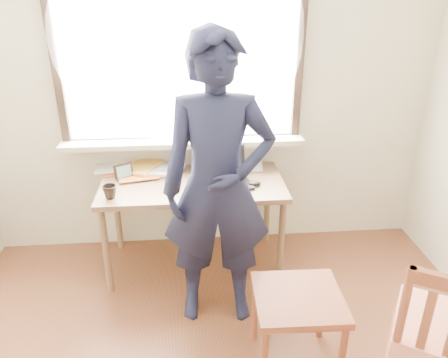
{
  "coord_description": "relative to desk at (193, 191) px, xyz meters",
  "views": [
    {
      "loc": [
        -0.16,
        -1.27,
        2.08
      ],
      "look_at": [
        0.03,
        0.95,
        1.05
      ],
      "focal_mm": 35.0,
      "sensor_mm": 36.0,
      "label": 1
    }
  ],
  "objects": [
    {
      "name": "book_a",
      "position": [
        -0.41,
        0.2,
        0.09
      ],
      "size": [
        0.26,
        0.31,
        0.02
      ],
      "primitive_type": "imported",
      "rotation": [
        0.0,
        0.0,
        0.27
      ],
      "color": "white",
      "rests_on": "desk"
    },
    {
      "name": "laptop",
      "position": [
        0.23,
        -0.03,
        0.13
      ],
      "size": [
        0.41,
        0.35,
        0.25
      ],
      "color": "black",
      "rests_on": "desk"
    },
    {
      "name": "room_shell",
      "position": [
        0.12,
        -1.43,
        0.99
      ],
      "size": [
        3.52,
        4.02,
        2.61
      ],
      "color": "beige",
      "rests_on": "ground"
    },
    {
      "name": "person",
      "position": [
        0.15,
        -0.54,
        0.29
      ],
      "size": [
        0.69,
        0.46,
        1.86
      ],
      "primitive_type": "imported",
      "rotation": [
        0.0,
        0.0,
        -0.03
      ],
      "color": "black",
      "rests_on": "ground"
    },
    {
      "name": "desk_clutter",
      "position": [
        -0.44,
        0.16,
        0.09
      ],
      "size": [
        0.91,
        0.58,
        0.04
      ],
      "color": "#333FA5",
      "rests_on": "desk"
    },
    {
      "name": "side_chair",
      "position": [
        1.14,
        -1.46,
        -0.11
      ],
      "size": [
        0.63,
        0.62,
        1.01
      ],
      "color": "brown",
      "rests_on": "ground"
    },
    {
      "name": "mouse",
      "position": [
        0.44,
        -0.1,
        0.09
      ],
      "size": [
        0.1,
        0.07,
        0.04
      ],
      "primitive_type": "ellipsoid",
      "color": "black",
      "rests_on": "desk"
    },
    {
      "name": "desk",
      "position": [
        0.0,
        0.0,
        0.0
      ],
      "size": [
        1.34,
        0.67,
        0.72
      ],
      "color": "brown",
      "rests_on": "ground"
    },
    {
      "name": "picture_frame",
      "position": [
        -0.51,
        0.1,
        0.13
      ],
      "size": [
        0.13,
        0.08,
        0.11
      ],
      "color": "black",
      "rests_on": "desk"
    },
    {
      "name": "book_b",
      "position": [
        0.37,
        0.27,
        0.08
      ],
      "size": [
        0.22,
        0.28,
        0.02
      ],
      "primitive_type": "imported",
      "rotation": [
        0.0,
        0.0,
        -0.14
      ],
      "color": "white",
      "rests_on": "desk"
    },
    {
      "name": "mug_dark",
      "position": [
        -0.56,
        -0.21,
        0.12
      ],
      "size": [
        0.1,
        0.1,
        0.09
      ],
      "primitive_type": "imported",
      "rotation": [
        0.0,
        0.0,
        0.01
      ],
      "color": "black",
      "rests_on": "desk"
    },
    {
      "name": "mug_white",
      "position": [
        -0.1,
        0.22,
        0.12
      ],
      "size": [
        0.16,
        0.16,
        0.09
      ],
      "primitive_type": "imported",
      "rotation": [
        0.0,
        0.0,
        0.85
      ],
      "color": "white",
      "rests_on": "desk"
    },
    {
      "name": "work_chair",
      "position": [
        0.55,
        -1.04,
        -0.23
      ],
      "size": [
        0.5,
        0.47,
        0.49
      ],
      "color": "brown",
      "rests_on": "ground"
    }
  ]
}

